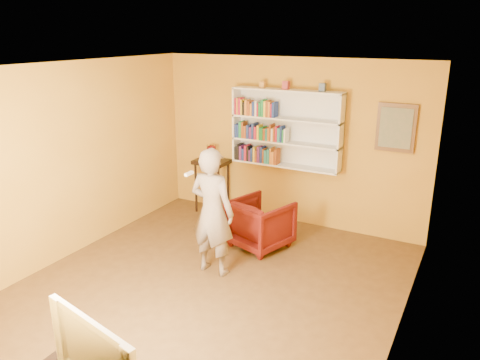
% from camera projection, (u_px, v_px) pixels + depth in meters
% --- Properties ---
extents(room_shell, '(5.30, 5.80, 2.88)m').
position_uv_depth(room_shell, '(209.00, 212.00, 5.59)').
color(room_shell, '#4C3318').
rests_on(room_shell, ground).
extents(bookshelf, '(1.80, 0.29, 1.23)m').
position_uv_depth(bookshelf, '(287.00, 128.00, 7.44)').
color(bookshelf, silver).
rests_on(bookshelf, room_shell).
extents(books_row_lower, '(0.76, 0.19, 0.26)m').
position_uv_depth(books_row_lower, '(257.00, 154.00, 7.71)').
color(books_row_lower, black).
rests_on(books_row_lower, bookshelf).
extents(books_row_middle, '(0.90, 0.19, 0.27)m').
position_uv_depth(books_row_middle, '(261.00, 132.00, 7.56)').
color(books_row_middle, navy).
rests_on(books_row_middle, bookshelf).
extents(books_row_upper, '(0.70, 0.19, 0.27)m').
position_uv_depth(books_row_upper, '(256.00, 108.00, 7.48)').
color(books_row_upper, '#AE1A35').
rests_on(books_row_upper, bookshelf).
extents(ornament_left, '(0.07, 0.07, 0.10)m').
position_uv_depth(ornament_left, '(263.00, 85.00, 7.37)').
color(ornament_left, '#C48738').
rests_on(ornament_left, bookshelf).
extents(ornament_centre, '(0.09, 0.09, 0.13)m').
position_uv_depth(ornament_centre, '(286.00, 85.00, 7.19)').
color(ornament_centre, '#A7373E').
rests_on(ornament_centre, bookshelf).
extents(ornament_right, '(0.09, 0.09, 0.12)m').
position_uv_depth(ornament_right, '(323.00, 87.00, 6.93)').
color(ornament_right, '#41516D').
rests_on(ornament_right, bookshelf).
extents(framed_painting, '(0.55, 0.05, 0.70)m').
position_uv_depth(framed_painting, '(396.00, 128.00, 6.70)').
color(framed_painting, '#573719').
rests_on(framed_painting, room_shell).
extents(console_table, '(0.57, 0.44, 0.94)m').
position_uv_depth(console_table, '(212.00, 169.00, 8.15)').
color(console_table, black).
rests_on(console_table, ground).
extents(ruby_lustre, '(0.17, 0.17, 0.27)m').
position_uv_depth(ruby_lustre, '(211.00, 149.00, 8.04)').
color(ruby_lustre, maroon).
rests_on(ruby_lustre, console_table).
extents(armchair, '(0.98, 1.00, 0.73)m').
position_uv_depth(armchair, '(260.00, 223.00, 6.90)').
color(armchair, '#3F0404').
rests_on(armchair, ground).
extents(person, '(0.63, 0.43, 1.70)m').
position_uv_depth(person, '(212.00, 212.00, 6.02)').
color(person, '#756556').
rests_on(person, ground).
extents(game_remote, '(0.04, 0.15, 0.04)m').
position_uv_depth(game_remote, '(189.00, 174.00, 5.73)').
color(game_remote, white).
rests_on(game_remote, person).
extents(television, '(1.05, 0.37, 0.60)m').
position_uv_depth(television, '(105.00, 348.00, 3.57)').
color(television, black).
rests_on(television, tv_cabinet).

